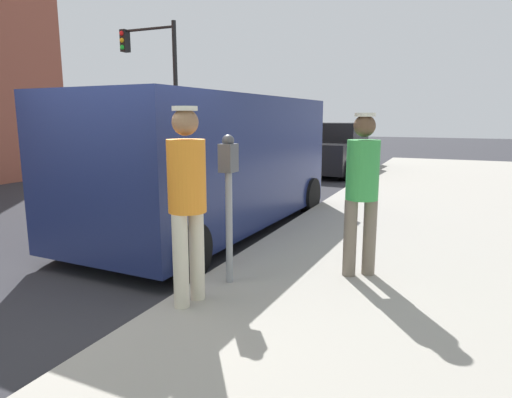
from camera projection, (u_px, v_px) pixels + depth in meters
ground_plane at (109, 286)px, 4.93m from camera, size 80.00×80.00×0.00m
sidewalk_slab at (454, 345)px, 3.51m from camera, size 5.00×32.00×0.15m
parking_meter_near at (229, 184)px, 4.45m from camera, size 0.14×0.18×1.52m
pedestrian_in_orange at (187, 193)px, 3.94m from camera, size 0.34×0.36×1.78m
pedestrian_in_green at (362, 184)px, 4.67m from camera, size 0.34×0.34×1.73m
parked_van at (211, 161)px, 7.09m from camera, size 2.28×5.26×2.15m
parked_sedan_ahead at (335, 150)px, 14.81m from camera, size 2.14×4.49×1.65m
traffic_light_corner at (156, 71)px, 16.38m from camera, size 2.48×0.42×5.20m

